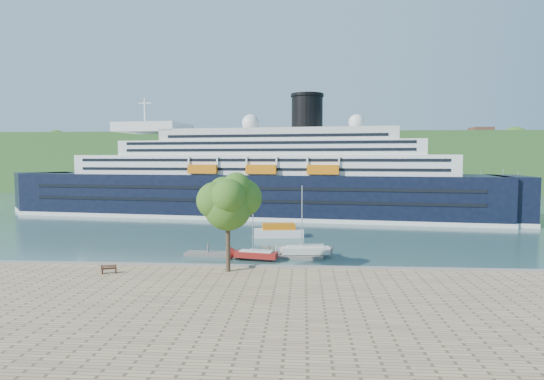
{
  "coord_description": "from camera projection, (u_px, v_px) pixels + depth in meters",
  "views": [
    {
      "loc": [
        7.35,
        -52.0,
        13.67
      ],
      "look_at": [
        1.63,
        30.0,
        7.92
      ],
      "focal_mm": 30.0,
      "sensor_mm": 36.0,
      "label": 1
    }
  ],
  "objects": [
    {
      "name": "ground",
      "position": [
        240.0,
        275.0,
        53.21
      ],
      "size": [
        400.0,
        400.0,
        0.0
      ],
      "primitive_type": "plane",
      "color": "#2B4C4A",
      "rests_on": "ground"
    },
    {
      "name": "far_hillside",
      "position": [
        287.0,
        162.0,
        196.67
      ],
      "size": [
        400.0,
        50.0,
        24.0
      ],
      "primitive_type": "cube",
      "color": "#346327",
      "rests_on": "ground"
    },
    {
      "name": "quay_coping",
      "position": [
        240.0,
        266.0,
        52.93
      ],
      "size": [
        220.0,
        0.5,
        0.3
      ],
      "primitive_type": "cube",
      "color": "slate",
      "rests_on": "promenade"
    },
    {
      "name": "cruise_ship",
      "position": [
        251.0,
        156.0,
        106.66
      ],
      "size": [
        127.67,
        34.45,
        28.38
      ],
      "primitive_type": null,
      "rotation": [
        0.0,
        0.0,
        -0.13
      ],
      "color": "black",
      "rests_on": "ground"
    },
    {
      "name": "park_bench",
      "position": [
        109.0,
        268.0,
        50.03
      ],
      "size": [
        1.82,
        1.16,
        1.09
      ],
      "primitive_type": null,
      "rotation": [
        0.0,
        0.0,
        0.29
      ],
      "color": "#452113",
      "rests_on": "promenade"
    },
    {
      "name": "promenade_tree",
      "position": [
        228.0,
        218.0,
        50.51
      ],
      "size": [
        7.24,
        7.24,
        12.0
      ],
      "primitive_type": null,
      "color": "#33631A",
      "rests_on": "promenade"
    },
    {
      "name": "floating_pontoon",
      "position": [
        253.0,
        255.0,
        63.21
      ],
      "size": [
        19.57,
        3.63,
        0.43
      ],
      "primitive_type": null,
      "rotation": [
        0.0,
        0.0,
        -0.06
      ],
      "color": "slate",
      "rests_on": "ground"
    },
    {
      "name": "sailboat_red",
      "position": [
        256.0,
        230.0,
        60.26
      ],
      "size": [
        6.57,
        2.98,
        8.19
      ],
      "primitive_type": null,
      "rotation": [
        0.0,
        0.0,
        -0.2
      ],
      "color": "maroon",
      "rests_on": "ground"
    },
    {
      "name": "sailboat_white_far",
      "position": [
        306.0,
        223.0,
        62.44
      ],
      "size": [
        7.53,
        2.84,
        9.49
      ],
      "primitive_type": null,
      "rotation": [
        0.0,
        0.0,
        0.11
      ],
      "color": "silver",
      "rests_on": "ground"
    },
    {
      "name": "tender_launch",
      "position": [
        279.0,
        230.0,
        78.93
      ],
      "size": [
        8.9,
        4.05,
        2.37
      ],
      "primitive_type": null,
      "rotation": [
        0.0,
        0.0,
        0.13
      ],
      "color": "#D16A0C",
      "rests_on": "ground"
    }
  ]
}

